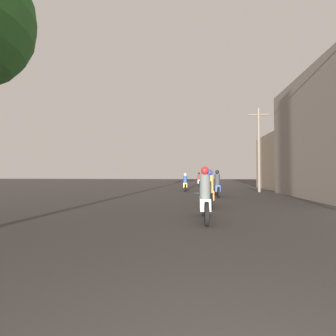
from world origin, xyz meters
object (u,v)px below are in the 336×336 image
object	(u,v)px
motorcycle_orange	(210,192)
utility_pole_far	(259,148)
motorcycle_blue	(217,186)
motorcycle_silver	(199,181)
motorcycle_yellow	(185,184)
motorcycle_red	(207,181)
motorcycle_white	(205,199)
building_right_far	(295,162)

from	to	relation	value
motorcycle_orange	utility_pole_far	world-z (taller)	utility_pole_far
motorcycle_blue	utility_pole_far	distance (m)	6.05
motorcycle_silver	motorcycle_yellow	bearing A→B (deg)	-107.18
motorcycle_red	motorcycle_white	bearing A→B (deg)	-94.26
motorcycle_yellow	motorcycle_red	world-z (taller)	motorcycle_red
motorcycle_blue	motorcycle_yellow	world-z (taller)	motorcycle_blue
motorcycle_silver	building_right_far	xyz separation A→B (m)	(8.49, -4.40, 1.83)
motorcycle_white	motorcycle_red	distance (m)	16.60
motorcycle_white	motorcycle_blue	xyz separation A→B (m)	(1.17, 7.12, 0.01)
motorcycle_silver	building_right_far	distance (m)	9.74
motorcycle_yellow	utility_pole_far	xyz separation A→B (m)	(5.69, -0.53, 2.82)
motorcycle_blue	motorcycle_silver	bearing A→B (deg)	85.80
motorcycle_orange	building_right_far	size ratio (longest dim) A/B	0.38
motorcycle_orange	building_right_far	xyz separation A→B (m)	(8.59, 11.60, 1.83)
motorcycle_white	building_right_far	world-z (taller)	building_right_far
motorcycle_orange	motorcycle_blue	world-z (taller)	motorcycle_blue
motorcycle_orange	motorcycle_silver	bearing A→B (deg)	94.83
motorcycle_blue	motorcycle_red	world-z (taller)	motorcycle_blue
motorcycle_white	motorcycle_yellow	size ratio (longest dim) A/B	1.08
motorcycle_red	utility_pole_far	bearing A→B (deg)	-56.89
motorcycle_silver	utility_pole_far	size ratio (longest dim) A/B	0.31
motorcycle_orange	building_right_far	bearing A→B (deg)	58.64
motorcycle_silver	motorcycle_red	bearing A→B (deg)	-78.13
motorcycle_yellow	motorcycle_silver	size ratio (longest dim) A/B	0.95
building_right_far	motorcycle_yellow	bearing A→B (deg)	-163.76
motorcycle_white	building_right_far	distance (m)	17.14
motorcycle_blue	utility_pole_far	size ratio (longest dim) A/B	0.31
motorcycle_white	motorcycle_silver	xyz separation A→B (m)	(0.47, 18.90, -0.01)
motorcycle_orange	motorcycle_blue	xyz separation A→B (m)	(0.79, 4.22, 0.02)
motorcycle_orange	motorcycle_silver	xyz separation A→B (m)	(0.09, 16.00, 0.00)
motorcycle_white	motorcycle_blue	size ratio (longest dim) A/B	1.05
motorcycle_red	building_right_far	size ratio (longest dim) A/B	0.37
motorcycle_orange	motorcycle_blue	distance (m)	4.30
motorcycle_red	motorcycle_silver	world-z (taller)	motorcycle_silver
building_right_far	utility_pole_far	world-z (taller)	utility_pole_far
motorcycle_white	utility_pole_far	distance (m)	12.40
motorcycle_white	motorcycle_yellow	distance (m)	11.66
building_right_far	utility_pole_far	xyz separation A→B (m)	(-4.16, -3.41, 0.95)
motorcycle_red	motorcycle_silver	size ratio (longest dim) A/B	0.96
motorcycle_orange	utility_pole_far	bearing A→B (deg)	66.79
motorcycle_blue	motorcycle_red	distance (m)	9.43
motorcycle_orange	motorcycle_yellow	xyz separation A→B (m)	(-1.27, 8.73, -0.04)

